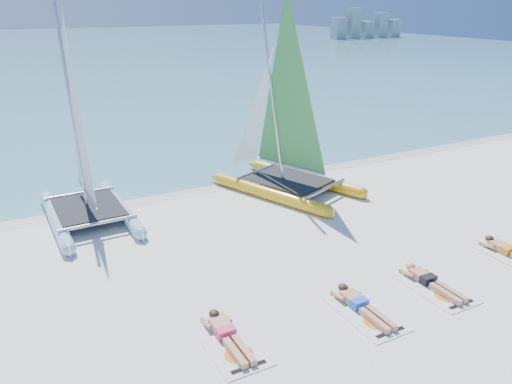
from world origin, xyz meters
TOP-DOWN VIEW (x-y plane):
  - ground at (0.00, 0.00)m, footprint 140.00×140.00m
  - sea at (0.00, 63.00)m, footprint 140.00×115.00m
  - wet_sand_strip at (0.00, 5.50)m, footprint 140.00×1.40m
  - distant_skyline at (53.71, 62.00)m, footprint 14.00×2.00m
  - catamaran_blue at (-3.81, 4.60)m, footprint 2.37×4.80m
  - catamaran_yellow at (2.56, 4.22)m, footprint 4.18×5.69m
  - towel_a at (-2.52, -2.84)m, footprint 1.00×1.85m
  - sunbather_a at (-2.52, -2.65)m, footprint 0.37×1.73m
  - towel_b at (0.43, -3.26)m, footprint 1.00×1.85m
  - sunbather_b at (0.43, -3.07)m, footprint 0.37×1.73m
  - towel_c at (2.49, -3.23)m, footprint 1.00×1.85m
  - sunbather_c at (2.49, -3.03)m, footprint 0.37×1.73m
  - sunbather_d at (5.43, -2.93)m, footprint 0.37×1.73m

SIDE VIEW (x-z plane):
  - ground at x=0.00m, z-range 0.00..0.00m
  - wet_sand_strip at x=0.00m, z-range 0.00..0.01m
  - sea at x=0.00m, z-range 0.00..0.01m
  - towel_a at x=-2.52m, z-range 0.00..0.02m
  - towel_b at x=0.43m, z-range 0.00..0.02m
  - towel_c at x=2.49m, z-range 0.00..0.02m
  - sunbather_a at x=-2.52m, z-range -0.01..0.25m
  - sunbather_b at x=0.43m, z-range -0.01..0.25m
  - sunbather_c at x=2.49m, z-range -0.01..0.25m
  - sunbather_d at x=5.43m, z-range -0.01..0.25m
  - catamaran_blue at x=-3.81m, z-range -1.31..5.18m
  - distant_skyline at x=53.71m, z-range -0.56..4.44m
  - catamaran_yellow at x=2.56m, z-range -1.30..5.73m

